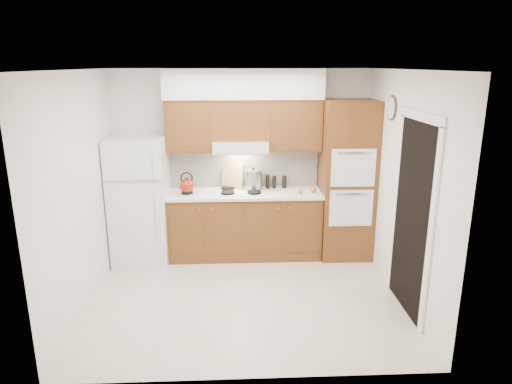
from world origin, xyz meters
TOP-DOWN VIEW (x-y plane):
  - floor at (0.00, 0.00)m, footprint 3.60×3.60m
  - ceiling at (0.00, 0.00)m, footprint 3.60×3.60m
  - wall_back at (0.00, 1.50)m, footprint 3.60×0.02m
  - wall_left at (-1.80, 0.00)m, footprint 0.02×3.00m
  - wall_right at (1.80, 0.00)m, footprint 0.02×3.00m
  - fridge at (-1.41, 1.14)m, footprint 0.75×0.72m
  - base_cabinets at (0.02, 1.20)m, footprint 2.11×0.60m
  - countertop at (0.03, 1.19)m, footprint 2.13×0.62m
  - backsplash at (0.02, 1.49)m, footprint 2.11×0.03m
  - oven_cabinet at (1.44, 1.18)m, footprint 0.70×0.65m
  - upper_cab_left at (-0.71, 1.33)m, footprint 0.63×0.33m
  - upper_cab_right at (0.72, 1.33)m, footprint 0.73×0.33m
  - range_hood at (-0.02, 1.27)m, footprint 0.75×0.45m
  - upper_cab_over_hood at (-0.02, 1.33)m, footprint 0.75×0.33m
  - soffit at (0.03, 1.32)m, footprint 2.13×0.36m
  - cooktop at (-0.02, 1.21)m, footprint 0.74×0.50m
  - doorway at (1.79, -0.35)m, footprint 0.02×0.90m
  - wall_clock at (1.79, 0.55)m, footprint 0.02×0.30m
  - kettle at (-0.76, 1.15)m, footprint 0.23×0.23m
  - cutting_board at (-0.14, 1.38)m, footprint 0.33×0.22m
  - stock_pot at (0.15, 1.31)m, footprint 0.26×0.26m
  - condiment_a at (0.36, 1.37)m, footprint 0.06×0.06m
  - condiment_b at (0.46, 1.39)m, footprint 0.07×0.07m
  - condiment_c at (0.60, 1.40)m, footprint 0.08×0.08m
  - orange_near at (0.97, 1.13)m, footprint 0.10×0.10m
  - orange_far at (0.78, 1.08)m, footprint 0.08×0.08m

SIDE VIEW (x-z plane):
  - floor at x=0.00m, z-range 0.00..0.00m
  - base_cabinets at x=0.02m, z-range 0.00..0.90m
  - fridge at x=-1.41m, z-range 0.00..1.72m
  - countertop at x=0.03m, z-range 0.90..0.94m
  - cooktop at x=-0.02m, z-range 0.94..0.95m
  - orange_far at x=0.78m, z-range 0.94..1.01m
  - orange_near at x=0.97m, z-range 0.94..1.02m
  - condiment_c at x=0.60m, z-range 0.94..1.12m
  - condiment_b at x=0.46m, z-range 0.94..1.12m
  - condiment_a at x=0.36m, z-range 0.94..1.14m
  - doorway at x=1.79m, z-range 0.00..2.10m
  - kettle at x=-0.76m, z-range 0.95..1.15m
  - stock_pot at x=0.15m, z-range 0.97..1.22m
  - oven_cabinet at x=1.44m, z-range 0.00..2.20m
  - cutting_board at x=-0.14m, z-range 0.93..1.35m
  - backsplash at x=0.02m, z-range 0.94..1.50m
  - wall_back at x=0.00m, z-range 0.00..2.60m
  - wall_left at x=-1.80m, z-range 0.00..2.60m
  - wall_right at x=1.80m, z-range 0.00..2.60m
  - range_hood at x=-0.02m, z-range 1.50..1.65m
  - upper_cab_left at x=-0.71m, z-range 1.50..2.20m
  - upper_cab_right at x=0.72m, z-range 1.50..2.20m
  - upper_cab_over_hood at x=-0.02m, z-range 1.65..2.20m
  - wall_clock at x=1.79m, z-range 2.00..2.30m
  - soffit at x=0.03m, z-range 2.20..2.60m
  - ceiling at x=0.00m, z-range 2.60..2.60m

